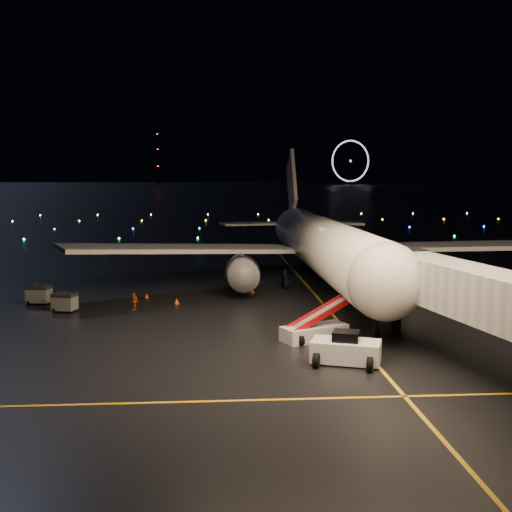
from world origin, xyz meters
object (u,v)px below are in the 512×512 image
(belt_loader, at_px, (314,317))
(crew_c, at_px, (134,301))
(baggage_cart_0, at_px, (65,303))
(baggage_cart_2, at_px, (39,295))
(airliner, at_px, (319,214))
(pushback_tug, at_px, (346,347))

(belt_loader, relative_size, crew_c, 4.61)
(baggage_cart_0, bearing_deg, crew_c, 21.60)
(baggage_cart_2, bearing_deg, baggage_cart_0, -37.62)
(baggage_cart_2, bearing_deg, airliner, 28.33)
(crew_c, bearing_deg, baggage_cart_0, -134.69)
(crew_c, bearing_deg, pushback_tug, -7.49)
(airliner, xyz_separation_m, baggage_cart_0, (-24.63, -12.08, -6.95))
(pushback_tug, bearing_deg, airliner, 102.92)
(pushback_tug, relative_size, crew_c, 2.82)
(belt_loader, relative_size, baggage_cart_2, 3.48)
(pushback_tug, height_order, baggage_cart_2, pushback_tug)
(airliner, bearing_deg, baggage_cart_2, -163.54)
(airliner, height_order, pushback_tug, airliner)
(airliner, relative_size, crew_c, 35.42)
(pushback_tug, xyz_separation_m, baggage_cart_0, (-21.47, 17.00, -0.21))
(belt_loader, bearing_deg, pushback_tug, -103.19)
(airliner, xyz_separation_m, baggage_cart_2, (-27.78, -8.44, -6.90))
(belt_loader, height_order, baggage_cart_2, belt_loader)
(airliner, distance_m, belt_loader, 24.40)
(airliner, bearing_deg, belt_loader, -100.82)
(baggage_cart_0, relative_size, baggage_cart_2, 0.95)
(airliner, distance_m, pushback_tug, 30.02)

